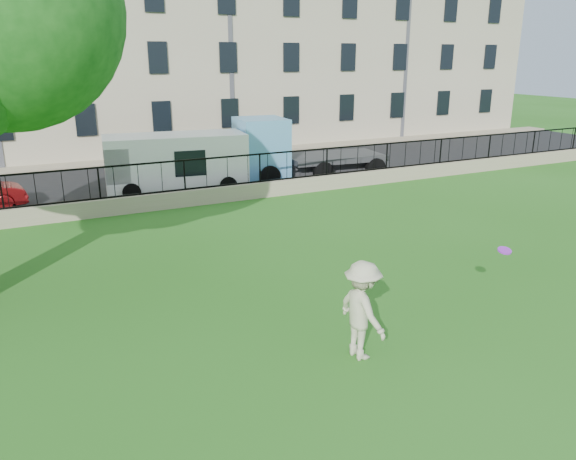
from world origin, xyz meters
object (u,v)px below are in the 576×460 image
frisbee (505,250)px  blue_truck (310,147)px  white_van (176,163)px  man (362,310)px

frisbee → blue_truck: blue_truck is taller
frisbee → white_van: size_ratio=0.05×
man → white_van: bearing=-5.4°
man → frisbee: bearing=-98.6°
man → frisbee: man is taller
frisbee → white_van: (-2.47, 14.68, -0.53)m
man → frisbee: (3.09, -0.31, 0.76)m
man → white_van: size_ratio=0.34×
frisbee → white_van: 14.89m
frisbee → blue_truck: 15.13m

